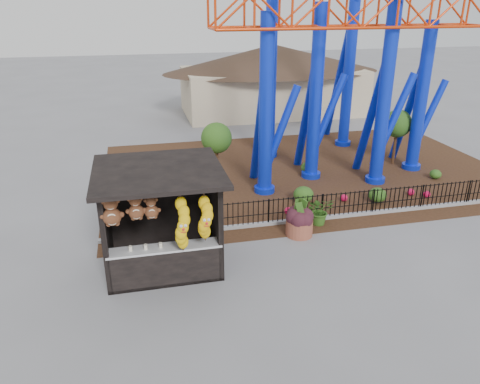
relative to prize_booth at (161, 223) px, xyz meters
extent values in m
plane|color=slate|center=(3.01, -0.91, -1.52)|extent=(120.00, 120.00, 0.00)
cube|color=#331E11|center=(7.01, 7.09, -1.52)|extent=(18.00, 12.00, 0.02)
cube|color=gray|center=(7.01, 2.09, -1.46)|extent=(18.00, 0.18, 0.12)
cube|color=black|center=(0.01, 0.29, -1.47)|extent=(3.20, 2.60, 0.10)
cube|color=black|center=(0.01, 1.53, -0.02)|extent=(3.20, 0.12, 3.00)
cube|color=black|center=(-1.53, 0.29, -0.02)|extent=(0.12, 2.60, 3.00)
cube|color=black|center=(1.55, 0.29, -0.02)|extent=(0.12, 2.60, 3.00)
cube|color=black|center=(0.01, 0.04, 1.54)|extent=(3.50, 3.40, 0.12)
cube|color=black|center=(-1.52, -0.94, -0.02)|extent=(0.14, 0.14, 3.00)
cube|color=black|center=(1.54, -0.94, -0.02)|extent=(0.14, 0.14, 3.00)
cube|color=black|center=(0.01, -0.76, -0.97)|extent=(3.00, 0.50, 1.10)
cube|color=silver|center=(0.01, -0.76, -0.40)|extent=(3.10, 0.55, 0.06)
cylinder|color=black|center=(0.01, -1.16, 1.33)|extent=(2.90, 0.04, 0.04)
cylinder|color=#0C28D3|center=(4.51, 5.09, 1.98)|extent=(0.56, 0.56, 7.00)
cylinder|color=#0C28D3|center=(4.51, 5.09, -1.40)|extent=(0.84, 0.84, 0.24)
cylinder|color=#0C28D3|center=(7.01, 6.29, 2.13)|extent=(0.56, 0.56, 7.30)
cylinder|color=#0C28D3|center=(7.01, 6.29, -1.40)|extent=(0.84, 0.84, 0.24)
cylinder|color=#0C28D3|center=(9.51, 5.09, 2.23)|extent=(0.56, 0.56, 7.50)
cylinder|color=#0C28D3|center=(9.51, 5.09, -1.40)|extent=(0.84, 0.84, 0.24)
cylinder|color=#0C28D3|center=(12.01, 6.29, 1.78)|extent=(0.56, 0.56, 6.60)
cylinder|color=#0C28D3|center=(12.01, 6.29, -1.40)|extent=(0.84, 0.84, 0.24)
cylinder|color=#0C28D3|center=(6.01, 9.59, 3.23)|extent=(0.56, 0.56, 9.50)
cylinder|color=#0C28D3|center=(6.01, 9.59, -1.40)|extent=(0.84, 0.84, 0.24)
cylinder|color=#0C28D3|center=(10.51, 10.59, 3.73)|extent=(0.56, 0.56, 10.50)
cylinder|color=#0C28D3|center=(10.51, 10.59, -1.40)|extent=(0.84, 0.84, 0.24)
cylinder|color=#0C28D3|center=(4.51, 5.99, 1.10)|extent=(0.36, 2.21, 5.85)
cylinder|color=#0C28D3|center=(5.21, 5.39, 0.93)|extent=(1.62, 0.32, 3.73)
cylinder|color=#0C28D3|center=(7.01, 7.19, 1.21)|extent=(0.36, 2.29, 6.10)
cylinder|color=#0C28D3|center=(7.71, 6.59, 1.03)|extent=(1.67, 0.32, 3.88)
cylinder|color=#0C28D3|center=(9.51, 5.99, 1.29)|extent=(0.36, 2.34, 6.26)
cylinder|color=#0C28D3|center=(10.21, 5.39, 1.10)|extent=(1.71, 0.32, 3.99)
cylinder|color=#0C28D3|center=(12.01, 7.19, 0.95)|extent=(0.36, 2.10, 5.53)
cylinder|color=#0C28D3|center=(12.71, 6.59, 0.79)|extent=(1.54, 0.32, 3.52)
cylinder|color=brown|center=(4.61, 1.15, -1.25)|extent=(0.93, 0.93, 0.55)
ellipsoid|color=#31131B|center=(4.61, 1.15, -0.66)|extent=(0.70, 0.70, 0.64)
imported|color=#255017|center=(5.58, 1.79, -1.01)|extent=(0.95, 0.83, 1.03)
ellipsoid|color=#294F17|center=(5.70, 3.71, -1.20)|extent=(0.78, 0.78, 0.63)
ellipsoid|color=#294F17|center=(8.53, 3.09, -1.23)|extent=(0.71, 0.71, 0.57)
ellipsoid|color=#294F17|center=(9.87, 5.66, -1.30)|extent=(0.53, 0.53, 0.42)
ellipsoid|color=#294F17|center=(7.05, 6.66, -1.22)|extent=(0.73, 0.73, 0.58)
ellipsoid|color=#294F17|center=(12.30, 4.84, -1.31)|extent=(0.51, 0.51, 0.40)
sphere|color=#C60D3C|center=(4.76, 2.75, -1.37)|extent=(0.28, 0.28, 0.28)
sphere|color=#C60D3C|center=(7.29, 3.42, -1.37)|extent=(0.28, 0.28, 0.28)
sphere|color=#C60D3C|center=(10.18, 3.35, -1.37)|extent=(0.28, 0.28, 0.28)
sphere|color=#C60D3C|center=(10.67, 3.00, -1.37)|extent=(0.28, 0.28, 0.28)
cube|color=#BFAD8C|center=(9.01, 19.09, -0.02)|extent=(12.00, 6.00, 3.00)
cone|color=#332319|center=(9.01, 19.09, 2.38)|extent=(15.00, 15.00, 1.80)
camera|label=1|loc=(-0.51, -12.10, 5.86)|focal=35.00mm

